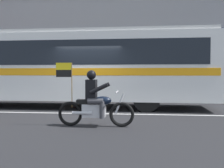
{
  "coord_description": "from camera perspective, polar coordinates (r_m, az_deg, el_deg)",
  "views": [
    {
      "loc": [
        1.99,
        -10.24,
        1.5
      ],
      "look_at": [
        1.04,
        -1.24,
        1.11
      ],
      "focal_mm": 43.24,
      "sensor_mm": 36.0,
      "label": 1
    }
  ],
  "objects": [
    {
      "name": "fire_hydrant",
      "position": [
        14.03,
        0.8,
        -1.56
      ],
      "size": [
        0.22,
        0.3,
        0.75
      ],
      "color": "red",
      "rests_on": "sidewalk_curb"
    },
    {
      "name": "lane_center_stripe",
      "position": [
        9.96,
        -5.64,
        -6.21
      ],
      "size": [
        26.6,
        0.14,
        0.01
      ],
      "primitive_type": "cube",
      "color": "silver",
      "rests_on": "ground_plane"
    },
    {
      "name": "transit_bus",
      "position": [
        11.87,
        -9.5,
        4.27
      ],
      "size": [
        12.45,
        2.9,
        3.22
      ],
      "color": "white",
      "rests_on": "ground_plane"
    },
    {
      "name": "ground_plane",
      "position": [
        10.54,
        -4.98,
        -5.75
      ],
      "size": [
        60.0,
        60.0,
        0.0
      ],
      "primitive_type": "plane",
      "color": "black"
    },
    {
      "name": "sidewalk_curb",
      "position": [
        15.54,
        -1.4,
        -2.81
      ],
      "size": [
        28.0,
        3.8,
        0.15
      ],
      "primitive_type": "cube",
      "color": "#A39E93",
      "rests_on": "ground_plane"
    },
    {
      "name": "motorcycle_with_rider",
      "position": [
        7.52,
        -3.66,
        -3.94
      ],
      "size": [
        2.2,
        0.64,
        1.78
      ],
      "color": "black",
      "rests_on": "ground_plane"
    },
    {
      "name": "office_building_facade",
      "position": [
        18.09,
        -0.46,
        13.81
      ],
      "size": [
        28.0,
        0.89,
        10.11
      ],
      "color": "gray",
      "rests_on": "ground_plane"
    }
  ]
}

